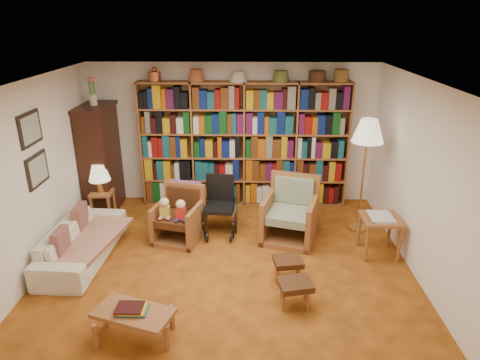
{
  "coord_description": "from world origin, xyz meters",
  "views": [
    {
      "loc": [
        0.28,
        -4.89,
        3.25
      ],
      "look_at": [
        0.16,
        0.6,
        1.11
      ],
      "focal_mm": 32.0,
      "sensor_mm": 36.0,
      "label": 1
    }
  ],
  "objects_px": {
    "footstool_b": "(295,286)",
    "coffee_table": "(134,315)",
    "floor_lamp": "(368,135)",
    "side_table_papers": "(380,224)",
    "footstool_a": "(288,263)",
    "side_table_lamp": "(102,200)",
    "armchair_leather": "(179,217)",
    "sofa": "(82,242)",
    "wheelchair": "(220,207)",
    "armchair_sage": "(289,215)"
  },
  "relations": [
    {
      "from": "sofa",
      "to": "footstool_b",
      "type": "xyz_separation_m",
      "value": [
        2.89,
        -0.98,
        0.0
      ]
    },
    {
      "from": "footstool_a",
      "to": "coffee_table",
      "type": "height_order",
      "value": "coffee_table"
    },
    {
      "from": "armchair_leather",
      "to": "coffee_table",
      "type": "height_order",
      "value": "armchair_leather"
    },
    {
      "from": "armchair_sage",
      "to": "floor_lamp",
      "type": "distance_m",
      "value": 1.68
    },
    {
      "from": "armchair_sage",
      "to": "footstool_b",
      "type": "bearing_deg",
      "value": -92.36
    },
    {
      "from": "armchair_sage",
      "to": "footstool_b",
      "type": "height_order",
      "value": "armchair_sage"
    },
    {
      "from": "wheelchair",
      "to": "floor_lamp",
      "type": "bearing_deg",
      "value": 3.02
    },
    {
      "from": "armchair_leather",
      "to": "wheelchair",
      "type": "distance_m",
      "value": 0.66
    },
    {
      "from": "wheelchair",
      "to": "footstool_a",
      "type": "xyz_separation_m",
      "value": [
        0.96,
        -1.34,
        -0.17
      ]
    },
    {
      "from": "footstool_b",
      "to": "side_table_papers",
      "type": "bearing_deg",
      "value": 42.53
    },
    {
      "from": "side_table_lamp",
      "to": "footstool_a",
      "type": "relative_size",
      "value": 1.27
    },
    {
      "from": "side_table_papers",
      "to": "footstool_b",
      "type": "bearing_deg",
      "value": -137.47
    },
    {
      "from": "footstool_b",
      "to": "wheelchair",
      "type": "bearing_deg",
      "value": 118.32
    },
    {
      "from": "side_table_lamp",
      "to": "armchair_sage",
      "type": "xyz_separation_m",
      "value": [
        3.06,
        -0.5,
        -0.0
      ]
    },
    {
      "from": "sofa",
      "to": "footstool_b",
      "type": "bearing_deg",
      "value": -106.41
    },
    {
      "from": "footstool_b",
      "to": "coffee_table",
      "type": "height_order",
      "value": "coffee_table"
    },
    {
      "from": "coffee_table",
      "to": "side_table_papers",
      "type": "bearing_deg",
      "value": 30.46
    },
    {
      "from": "footstool_b",
      "to": "armchair_sage",
      "type": "bearing_deg",
      "value": 87.64
    },
    {
      "from": "footstool_b",
      "to": "coffee_table",
      "type": "bearing_deg",
      "value": -161.1
    },
    {
      "from": "armchair_sage",
      "to": "footstool_b",
      "type": "relative_size",
      "value": 2.27
    },
    {
      "from": "side_table_lamp",
      "to": "footstool_b",
      "type": "xyz_separation_m",
      "value": [
        2.99,
        -2.21,
        -0.11
      ]
    },
    {
      "from": "side_table_lamp",
      "to": "footstool_b",
      "type": "bearing_deg",
      "value": -36.47
    },
    {
      "from": "armchair_sage",
      "to": "coffee_table",
      "type": "distance_m",
      "value": 2.95
    },
    {
      "from": "sofa",
      "to": "floor_lamp",
      "type": "xyz_separation_m",
      "value": [
        4.11,
        0.99,
        1.3
      ]
    },
    {
      "from": "armchair_leather",
      "to": "footstool_a",
      "type": "relative_size",
      "value": 2.09
    },
    {
      "from": "side_table_papers",
      "to": "footstool_a",
      "type": "distance_m",
      "value": 1.53
    },
    {
      "from": "floor_lamp",
      "to": "footstool_a",
      "type": "height_order",
      "value": "floor_lamp"
    },
    {
      "from": "armchair_leather",
      "to": "wheelchair",
      "type": "bearing_deg",
      "value": 19.39
    },
    {
      "from": "footstool_a",
      "to": "footstool_b",
      "type": "relative_size",
      "value": 0.91
    },
    {
      "from": "wheelchair",
      "to": "floor_lamp",
      "type": "relative_size",
      "value": 0.51
    },
    {
      "from": "coffee_table",
      "to": "armchair_sage",
      "type": "bearing_deg",
      "value": 51.73
    },
    {
      "from": "sofa",
      "to": "wheelchair",
      "type": "relative_size",
      "value": 1.95
    },
    {
      "from": "sofa",
      "to": "armchair_leather",
      "type": "height_order",
      "value": "armchair_leather"
    },
    {
      "from": "side_table_papers",
      "to": "coffee_table",
      "type": "bearing_deg",
      "value": -149.54
    },
    {
      "from": "side_table_lamp",
      "to": "side_table_papers",
      "type": "bearing_deg",
      "value": -13.19
    },
    {
      "from": "armchair_sage",
      "to": "armchair_leather",
      "type": "bearing_deg",
      "value": -177.59
    },
    {
      "from": "floor_lamp",
      "to": "footstool_a",
      "type": "bearing_deg",
      "value": -130.83
    },
    {
      "from": "footstool_b",
      "to": "armchair_leather",
      "type": "bearing_deg",
      "value": 134.65
    },
    {
      "from": "side_table_lamp",
      "to": "footstool_b",
      "type": "height_order",
      "value": "side_table_lamp"
    },
    {
      "from": "armchair_sage",
      "to": "wheelchair",
      "type": "distance_m",
      "value": 1.08
    },
    {
      "from": "wheelchair",
      "to": "coffee_table",
      "type": "height_order",
      "value": "wheelchair"
    },
    {
      "from": "sofa",
      "to": "footstool_b",
      "type": "relative_size",
      "value": 4.06
    },
    {
      "from": "wheelchair",
      "to": "side_table_papers",
      "type": "distance_m",
      "value": 2.41
    },
    {
      "from": "side_table_papers",
      "to": "coffee_table",
      "type": "relative_size",
      "value": 0.67
    },
    {
      "from": "footstool_a",
      "to": "footstool_b",
      "type": "distance_m",
      "value": 0.52
    },
    {
      "from": "armchair_sage",
      "to": "side_table_lamp",
      "type": "bearing_deg",
      "value": 170.79
    },
    {
      "from": "footstool_b",
      "to": "floor_lamp",
      "type": "bearing_deg",
      "value": 58.37
    },
    {
      "from": "floor_lamp",
      "to": "side_table_papers",
      "type": "height_order",
      "value": "floor_lamp"
    },
    {
      "from": "side_table_lamp",
      "to": "armchair_leather",
      "type": "height_order",
      "value": "armchair_leather"
    },
    {
      "from": "footstool_a",
      "to": "sofa",
      "type": "bearing_deg",
      "value": 170.8
    }
  ]
}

